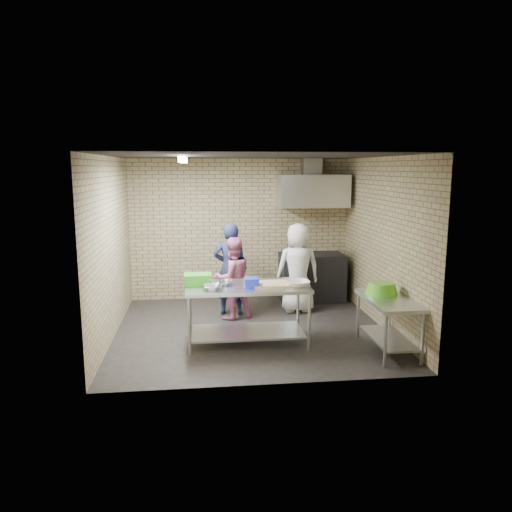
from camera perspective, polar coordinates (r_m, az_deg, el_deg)
The scene contains 25 objects.
floor at distance 7.85m, azimuth -0.56°, elevation -8.56°, with size 4.20×4.20×0.00m, color black.
ceiling at distance 7.44m, azimuth -0.60°, elevation 11.54°, with size 4.20×4.20×0.00m, color black.
back_wall at distance 9.50m, azimuth -1.87°, elevation 3.09°, with size 4.20×0.06×2.70m, color tan.
front_wall at distance 5.58m, azimuth 1.62°, elevation -1.99°, with size 4.20×0.06×2.70m, color tan.
left_wall at distance 7.60m, azimuth -16.53°, elevation 0.87°, with size 0.06×4.00×2.70m, color tan.
right_wall at distance 8.03m, azimuth 14.51°, elevation 1.45°, with size 0.06×4.00×2.70m, color tan.
prep_table at distance 7.14m, azimuth -1.02°, elevation -6.82°, with size 1.75×0.87×0.87m, color #AFB1B6.
side_counter at distance 7.14m, azimuth 15.07°, elevation -7.70°, with size 0.60×1.20×0.75m, color silver.
stove at distance 9.52m, azimuth 6.47°, elevation -2.45°, with size 1.20×0.70×0.90m, color black.
range_hood at distance 9.35m, azimuth 6.60°, elevation 7.53°, with size 1.30×0.60×0.60m, color silver.
hood_duct at distance 9.49m, azimuth 6.45°, elevation 10.29°, with size 0.35×0.30×0.30m, color #A5A8AD.
wall_shelf at distance 9.62m, azimuth 8.07°, elevation 6.49°, with size 0.80×0.20×0.04m, color #3F2B19.
fluorescent_fixture at distance 7.40m, azimuth -8.47°, elevation 10.97°, with size 0.10×1.25×0.08m, color white.
green_crate at distance 7.09m, azimuth -6.78°, elevation -2.70°, with size 0.39×0.29×0.16m, color #309A1C.
blue_tub at distance 6.91m, azimuth -0.54°, elevation -3.08°, with size 0.19×0.19×0.13m, color #1B2CCC.
cutting_board at distance 7.04m, azimuth 1.82°, elevation -3.25°, with size 0.53×0.41×0.03m, color tan.
mixing_bowl_a at distance 6.79m, azimuth -5.08°, elevation -3.63°, with size 0.27×0.27×0.07m, color silver.
mixing_bowl_b at distance 7.04m, azimuth -3.51°, elevation -3.12°, with size 0.21×0.21×0.07m, color silver.
ceramic_bowl at distance 6.97m, azimuth 4.84°, elevation -3.20°, with size 0.34×0.34×0.08m, color beige.
green_basin at distance 7.23m, azimuth 14.37°, elevation -3.65°, with size 0.46×0.46×0.17m, color #59C626, non-canonical shape.
bottle_red at distance 9.55m, azimuth 6.63°, elevation 7.16°, with size 0.07×0.07×0.18m, color #B22619.
bottle_green at distance 9.65m, azimuth 8.96°, elevation 7.05°, with size 0.06×0.06×0.15m, color green.
man_navy at distance 8.48m, azimuth -2.99°, elevation -1.51°, with size 0.59×0.39×1.62m, color #151735.
woman_pink at distance 8.26m, azimuth -2.74°, elevation -2.60°, with size 0.68×0.53×1.39m, color #C2678D.
woman_white at distance 8.68m, azimuth 4.87°, elevation -1.37°, with size 0.77×0.50×1.58m, color white.
Camera 1 is at (-0.79, -7.39, 2.53)m, focal length 34.47 mm.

